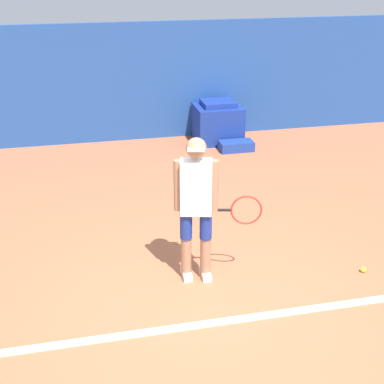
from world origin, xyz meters
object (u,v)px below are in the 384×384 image
Objects in this scene: tennis_player at (197,204)px; covered_chair at (218,122)px; tennis_ball at (363,270)px; equipment_bag at (236,146)px.

tennis_player is 1.90× the size of covered_chair.
covered_chair is at bearing 94.96° from tennis_ball.
equipment_bag is (0.20, -0.63, -0.29)m from covered_chair.
equipment_bag is (1.71, 4.06, -0.86)m from tennis_player.
equipment_bag is (-0.23, 4.38, 0.06)m from tennis_ball.
tennis_ball is 0.08× the size of covered_chair.
equipment_bag is at bearing -72.37° from covered_chair.
equipment_bag is at bearing 93.06° from tennis_ball.
tennis_player is at bearing -107.81° from covered_chair.
tennis_ball is (1.94, -0.33, -0.91)m from tennis_player.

